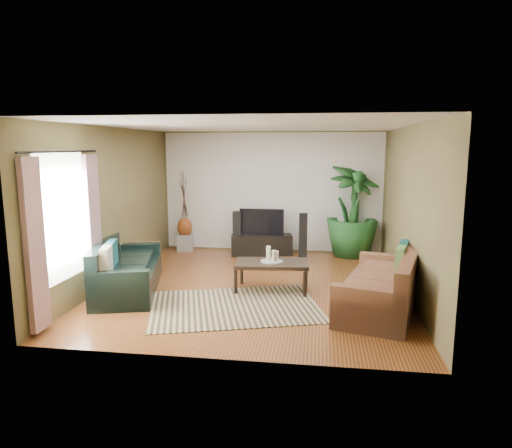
% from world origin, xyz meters
% --- Properties ---
extents(floor, '(5.50, 5.50, 0.00)m').
position_xyz_m(floor, '(0.00, 0.00, 0.00)').
color(floor, brown).
rests_on(floor, ground).
extents(ceiling, '(5.50, 5.50, 0.00)m').
position_xyz_m(ceiling, '(0.00, 0.00, 2.70)').
color(ceiling, white).
rests_on(ceiling, ground).
extents(wall_back, '(5.00, 0.00, 5.00)m').
position_xyz_m(wall_back, '(0.00, 2.75, 1.35)').
color(wall_back, brown).
rests_on(wall_back, ground).
extents(wall_front, '(5.00, 0.00, 5.00)m').
position_xyz_m(wall_front, '(0.00, -2.75, 1.35)').
color(wall_front, brown).
rests_on(wall_front, ground).
extents(wall_left, '(0.00, 5.50, 5.50)m').
position_xyz_m(wall_left, '(-2.50, 0.00, 1.35)').
color(wall_left, brown).
rests_on(wall_left, ground).
extents(wall_right, '(0.00, 5.50, 5.50)m').
position_xyz_m(wall_right, '(2.50, 0.00, 1.35)').
color(wall_right, brown).
rests_on(wall_right, ground).
extents(backwall_panel, '(4.90, 0.00, 4.90)m').
position_xyz_m(backwall_panel, '(0.00, 2.74, 1.35)').
color(backwall_panel, white).
rests_on(backwall_panel, ground).
extents(window_pane, '(0.00, 1.80, 1.80)m').
position_xyz_m(window_pane, '(-2.48, -1.60, 1.40)').
color(window_pane, white).
rests_on(window_pane, ground).
extents(curtain_near, '(0.08, 0.35, 2.20)m').
position_xyz_m(curtain_near, '(-2.43, -2.35, 1.15)').
color(curtain_near, gray).
rests_on(curtain_near, ground).
extents(curtain_far, '(0.08, 0.35, 2.20)m').
position_xyz_m(curtain_far, '(-2.43, -0.85, 1.15)').
color(curtain_far, gray).
rests_on(curtain_far, ground).
extents(curtain_rod, '(0.03, 1.90, 0.03)m').
position_xyz_m(curtain_rod, '(-2.43, -1.60, 2.30)').
color(curtain_rod, black).
rests_on(curtain_rod, ground).
extents(sofa_left, '(1.40, 2.24, 0.85)m').
position_xyz_m(sofa_left, '(-2.02, -0.54, 0.42)').
color(sofa_left, black).
rests_on(sofa_left, floor).
extents(sofa_right, '(1.50, 2.32, 0.85)m').
position_xyz_m(sofa_right, '(1.99, -0.83, 0.42)').
color(sofa_right, brown).
rests_on(sofa_right, floor).
extents(area_rug, '(2.88, 2.40, 0.01)m').
position_xyz_m(area_rug, '(-0.14, -1.05, 0.01)').
color(area_rug, tan).
rests_on(area_rug, floor).
extents(coffee_table, '(1.25, 0.75, 0.49)m').
position_xyz_m(coffee_table, '(0.32, -0.18, 0.24)').
color(coffee_table, black).
rests_on(coffee_table, floor).
extents(candle_tray, '(0.37, 0.37, 0.02)m').
position_xyz_m(candle_tray, '(0.32, -0.18, 0.50)').
color(candle_tray, gray).
rests_on(candle_tray, coffee_table).
extents(candle_tall, '(0.08, 0.08, 0.24)m').
position_xyz_m(candle_tall, '(0.26, -0.15, 0.62)').
color(candle_tall, white).
rests_on(candle_tall, candle_tray).
extents(candle_mid, '(0.08, 0.08, 0.18)m').
position_xyz_m(candle_mid, '(0.36, -0.22, 0.60)').
color(candle_mid, beige).
rests_on(candle_mid, candle_tray).
extents(candle_short, '(0.08, 0.08, 0.15)m').
position_xyz_m(candle_short, '(0.39, -0.12, 0.58)').
color(candle_short, '#F3E6CD').
rests_on(candle_short, candle_tray).
extents(tv_stand, '(1.39, 0.67, 0.44)m').
position_xyz_m(tv_stand, '(-0.18, 2.29, 0.22)').
color(tv_stand, black).
rests_on(tv_stand, floor).
extents(television, '(0.98, 0.05, 0.58)m').
position_xyz_m(television, '(-0.18, 2.31, 0.73)').
color(television, black).
rests_on(television, tv_stand).
extents(speaker_left, '(0.19, 0.21, 0.96)m').
position_xyz_m(speaker_left, '(-0.72, 2.27, 0.48)').
color(speaker_left, black).
rests_on(speaker_left, floor).
extents(speaker_right, '(0.18, 0.20, 0.98)m').
position_xyz_m(speaker_right, '(0.74, 2.09, 0.49)').
color(speaker_right, black).
rests_on(speaker_right, floor).
extents(potted_plant, '(1.56, 1.56, 1.99)m').
position_xyz_m(potted_plant, '(1.78, 2.50, 1.00)').
color(potted_plant, '#17461B').
rests_on(potted_plant, floor).
extents(plant_pot, '(0.37, 0.37, 0.29)m').
position_xyz_m(plant_pot, '(1.78, 2.50, 0.14)').
color(plant_pot, black).
rests_on(plant_pot, floor).
extents(pedestal, '(0.45, 0.45, 0.37)m').
position_xyz_m(pedestal, '(-1.98, 2.50, 0.18)').
color(pedestal, gray).
rests_on(pedestal, floor).
extents(vase, '(0.34, 0.34, 0.47)m').
position_xyz_m(vase, '(-1.98, 2.50, 0.53)').
color(vase, brown).
rests_on(vase, pedestal).
extents(side_table, '(0.56, 0.56, 0.50)m').
position_xyz_m(side_table, '(-2.25, 0.84, 0.25)').
color(side_table, '#955B31').
rests_on(side_table, floor).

